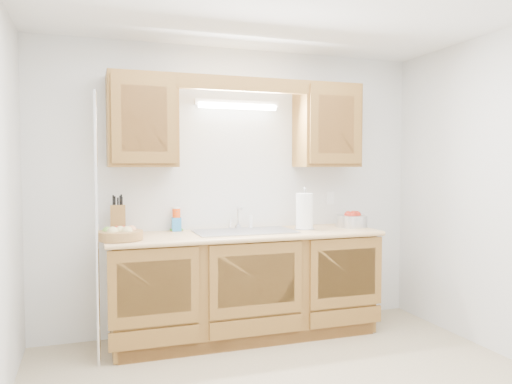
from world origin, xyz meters
name	(u,v)px	position (x,y,z in m)	size (l,w,h in m)	color
room	(303,200)	(0.00, 0.00, 1.25)	(3.52, 3.50, 2.50)	tan
base_cabinets	(245,286)	(0.00, 1.20, 0.44)	(2.20, 0.60, 0.86)	brown
countertop	(245,235)	(0.00, 1.19, 0.88)	(2.30, 0.63, 0.04)	#E0AF75
upper_cabinet_left	(142,121)	(-0.83, 1.33, 1.83)	(0.55, 0.33, 0.75)	brown
upper_cabinet_right	(327,126)	(0.83, 1.33, 1.83)	(0.55, 0.33, 0.75)	brown
valance	(245,84)	(0.00, 1.19, 2.14)	(2.20, 0.05, 0.12)	brown
fluorescent_fixture	(237,105)	(0.00, 1.42, 2.00)	(0.76, 0.08, 0.08)	white
sink	(245,240)	(0.00, 1.21, 0.83)	(0.84, 0.46, 0.36)	#9E9EA3
wire_shelf_pole	(97,230)	(-1.20, 0.94, 1.00)	(0.03, 0.03, 2.00)	silver
outlet_plate	(330,198)	(0.95, 1.49, 1.15)	(0.08, 0.01, 0.12)	white
fruit_basket	(120,234)	(-1.03, 1.06, 0.95)	(0.37, 0.37, 0.11)	#B28248
knife_block	(118,220)	(-1.03, 1.34, 1.02)	(0.13, 0.20, 0.34)	brown
orange_canister	(176,219)	(-0.54, 1.44, 1.00)	(0.09, 0.09, 0.21)	#F8470D
soap_bottle	(176,221)	(-0.54, 1.44, 0.99)	(0.08, 0.08, 0.17)	#2A80D2
sponge	(177,230)	(-0.54, 1.44, 0.91)	(0.11, 0.07, 0.02)	#CC333F
paper_towel	(304,212)	(0.54, 1.18, 1.06)	(0.19, 0.19, 0.38)	silver
apple_bowl	(352,220)	(1.03, 1.22, 0.96)	(0.35, 0.35, 0.15)	silver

